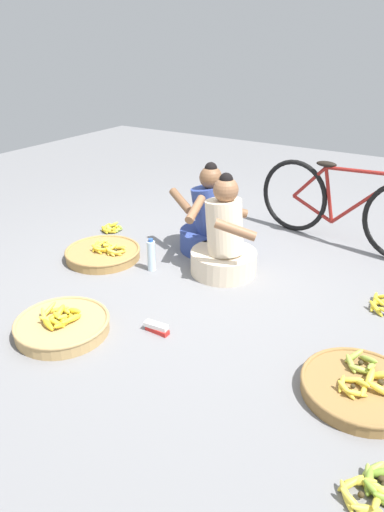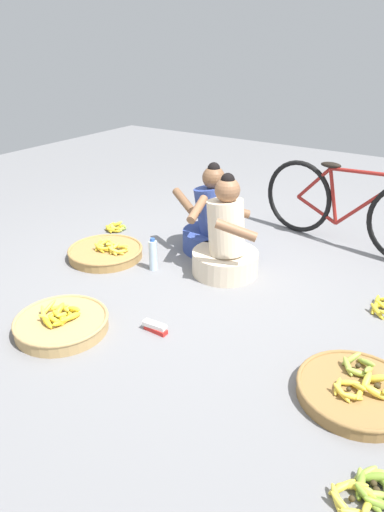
# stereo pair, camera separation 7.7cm
# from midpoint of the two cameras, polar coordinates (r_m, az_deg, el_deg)

# --- Properties ---
(ground_plane) EXTENTS (10.00, 10.00, 0.00)m
(ground_plane) POSITION_cam_midpoint_polar(r_m,az_deg,el_deg) (3.46, 1.12, -4.02)
(ground_plane) COLOR slate
(vendor_woman_front) EXTENTS (0.68, 0.54, 0.81)m
(vendor_woman_front) POSITION_cam_midpoint_polar(r_m,az_deg,el_deg) (3.58, 3.33, 1.70)
(vendor_woman_front) COLOR beige
(vendor_woman_front) RESTS_ON ground
(vendor_woman_behind) EXTENTS (0.74, 0.52, 0.78)m
(vendor_woman_behind) POSITION_cam_midpoint_polar(r_m,az_deg,el_deg) (3.98, 1.65, 4.09)
(vendor_woman_behind) COLOR #334793
(vendor_woman_behind) RESTS_ON ground
(bicycle_leaning) EXTENTS (1.68, 0.36, 0.73)m
(bicycle_leaning) POSITION_cam_midpoint_polar(r_m,az_deg,el_deg) (4.25, 17.81, 5.85)
(bicycle_leaning) COLOR black
(bicycle_leaning) RESTS_ON ground
(banana_basket_back_left) EXTENTS (0.63, 0.63, 0.15)m
(banana_basket_back_left) POSITION_cam_midpoint_polar(r_m,az_deg,el_deg) (3.97, -11.49, 0.38)
(banana_basket_back_left) COLOR #A87F47
(banana_basket_back_left) RESTS_ON ground
(banana_basket_back_right) EXTENTS (0.60, 0.60, 0.16)m
(banana_basket_back_right) POSITION_cam_midpoint_polar(r_m,az_deg,el_deg) (3.07, -16.47, -8.17)
(banana_basket_back_right) COLOR tan
(banana_basket_back_right) RESTS_ON ground
(banana_basket_near_vendor) EXTENTS (0.62, 0.62, 0.15)m
(banana_basket_near_vendor) POSITION_cam_midpoint_polar(r_m,az_deg,el_deg) (2.65, 19.27, -15.08)
(banana_basket_near_vendor) COLOR olive
(banana_basket_near_vendor) RESTS_ON ground
(loose_bananas_back_center) EXTENTS (0.21, 0.23, 0.09)m
(loose_bananas_back_center) POSITION_cam_midpoint_polar(r_m,az_deg,el_deg) (4.52, -10.36, 3.40)
(loose_bananas_back_center) COLOR #9EB747
(loose_bananas_back_center) RESTS_ON ground
(loose_bananas_near_bicycle) EXTENTS (0.21, 0.28, 0.09)m
(loose_bananas_near_bicycle) POSITION_cam_midpoint_polar(r_m,az_deg,el_deg) (3.45, 21.99, -5.59)
(loose_bananas_near_bicycle) COLOR yellow
(loose_bananas_near_bicycle) RESTS_ON ground
(loose_bananas_front_left) EXTENTS (0.28, 0.31, 0.09)m
(loose_bananas_front_left) POSITION_cam_midpoint_polar(r_m,az_deg,el_deg) (2.25, 20.89, -25.07)
(loose_bananas_front_left) COLOR olive
(loose_bananas_front_left) RESTS_ON ground
(water_bottle) EXTENTS (0.07, 0.07, 0.27)m
(water_bottle) POSITION_cam_midpoint_polar(r_m,az_deg,el_deg) (3.68, -5.66, 0.06)
(water_bottle) COLOR silver
(water_bottle) RESTS_ON ground
(packet_carton_stack) EXTENTS (0.17, 0.06, 0.06)m
(packet_carton_stack) POSITION_cam_midpoint_polar(r_m,az_deg,el_deg) (2.98, -5.14, -8.86)
(packet_carton_stack) COLOR red
(packet_carton_stack) RESTS_ON ground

